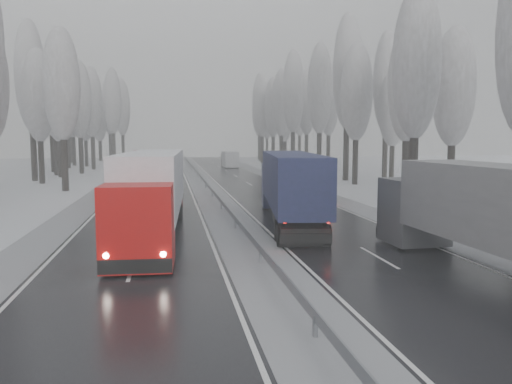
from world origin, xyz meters
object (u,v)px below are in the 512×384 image
object	(u,v)px
truck_grey_tarp	(512,216)
truck_blue_box	(289,182)
truck_cream_box	(300,171)
box_truck_distant	(230,159)
truck_red_white	(153,188)
truck_red_red	(154,173)

from	to	relation	value
truck_grey_tarp	truck_blue_box	world-z (taller)	truck_blue_box
truck_grey_tarp	truck_cream_box	bearing A→B (deg)	88.00
truck_grey_tarp	box_truck_distant	bearing A→B (deg)	89.02
truck_grey_tarp	truck_cream_box	xyz separation A→B (m)	(-0.01, 29.15, -0.32)
truck_blue_box	truck_cream_box	distance (m)	15.85
truck_grey_tarp	truck_red_white	distance (m)	16.89
truck_grey_tarp	box_truck_distant	size ratio (longest dim) A/B	2.14
truck_red_white	truck_red_red	distance (m)	14.15
box_truck_distant	truck_blue_box	bearing A→B (deg)	-93.40
truck_red_white	truck_red_red	xyz separation A→B (m)	(-0.37, 14.14, -0.21)
truck_cream_box	truck_red_white	xyz separation A→B (m)	(-12.78, -18.11, 0.46)
truck_red_white	truck_red_red	bearing A→B (deg)	94.50
truck_red_red	truck_red_white	bearing A→B (deg)	-94.24
truck_blue_box	truck_red_red	distance (m)	14.02
box_truck_distant	truck_red_red	size ratio (longest dim) A/B	0.48
truck_grey_tarp	truck_blue_box	size ratio (longest dim) A/B	0.98
truck_cream_box	truck_red_red	size ratio (longest dim) A/B	0.89
truck_blue_box	truck_cream_box	xyz separation A→B (m)	(4.67, 15.14, -0.37)
truck_cream_box	truck_red_red	distance (m)	13.74
truck_blue_box	box_truck_distant	world-z (taller)	truck_blue_box
truck_red_white	truck_blue_box	bearing A→B (deg)	23.12
box_truck_distant	truck_red_white	xyz separation A→B (m)	(-11.47, -62.01, 1.14)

